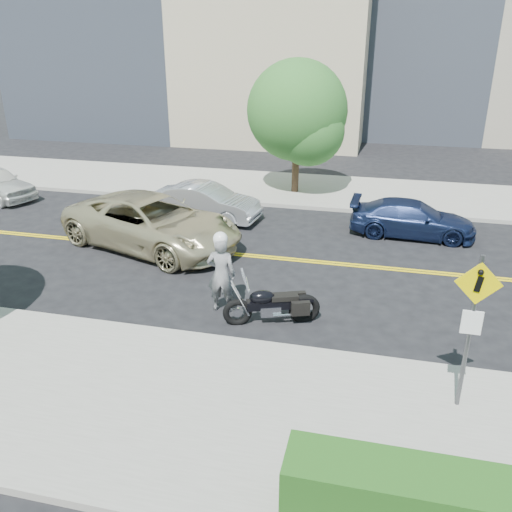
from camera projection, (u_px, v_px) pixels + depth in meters
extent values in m
plane|color=black|center=(292.00, 260.00, 16.66)|extent=(120.00, 120.00, 0.00)
cube|color=#9E9B91|center=(222.00, 414.00, 9.92)|extent=(60.00, 5.00, 0.15)
cube|color=#9E9B91|center=(322.00, 191.00, 23.35)|extent=(60.00, 5.00, 0.15)
cylinder|color=#4C4C51|center=(469.00, 334.00, 9.48)|extent=(0.08, 0.08, 3.00)
cube|color=#F9D800|center=(479.00, 283.00, 9.06)|extent=(0.78, 0.03, 0.78)
cube|color=white|center=(472.00, 322.00, 9.35)|extent=(0.35, 0.03, 0.45)
imported|color=silver|center=(221.00, 274.00, 13.32)|extent=(0.74, 0.51, 1.98)
sphere|color=white|center=(220.00, 239.00, 12.96)|extent=(0.36, 0.36, 0.36)
imported|color=#BFB58C|center=(152.00, 223.00, 17.31)|extent=(6.61, 4.60, 1.68)
imported|color=#B6B8BF|center=(206.00, 202.00, 19.90)|extent=(4.17, 1.88, 1.33)
imported|color=#1A264E|center=(412.00, 219.00, 18.36)|extent=(4.23, 1.85, 1.21)
cylinder|color=#382619|center=(296.00, 142.00, 22.24)|extent=(0.29, 0.29, 4.50)
sphere|color=#286620|center=(297.00, 110.00, 21.74)|extent=(4.05, 4.05, 4.05)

